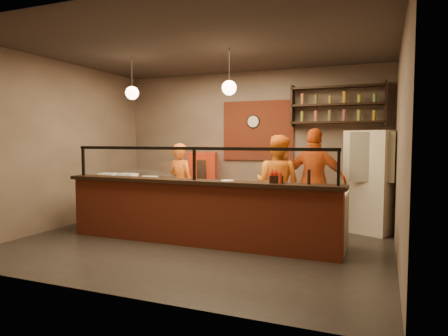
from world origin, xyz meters
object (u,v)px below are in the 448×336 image
at_px(wall_clock, 253,122).
at_px(pepper_mill, 309,177).
at_px(red_cooler, 203,184).
at_px(cook_mid, 277,184).
at_px(pizza_dough, 187,186).
at_px(cook_left, 181,185).
at_px(condiment_caddy, 276,179).
at_px(cook_right, 315,181).
at_px(fridge, 372,182).

bearing_deg(wall_clock, pepper_mill, -57.87).
bearing_deg(red_cooler, pepper_mill, -58.21).
xyz_separation_m(cook_mid, pizza_dough, (-1.35, -0.98, 0.01)).
height_order(cook_left, red_cooler, cook_left).
bearing_deg(condiment_caddy, cook_right, 78.55).
bearing_deg(pizza_dough, wall_clock, 79.32).
relative_size(fridge, pepper_mill, 8.78).
height_order(wall_clock, condiment_caddy, wall_clock).
relative_size(cook_right, condiment_caddy, 9.47).
height_order(wall_clock, cook_mid, wall_clock).
height_order(cook_left, condiment_caddy, cook_left).
xyz_separation_m(wall_clock, pizza_dough, (-0.44, -2.36, -1.19)).
relative_size(pizza_dough, condiment_caddy, 2.79).
xyz_separation_m(wall_clock, pepper_mill, (1.70, -2.71, -0.93)).
distance_m(cook_mid, pepper_mill, 1.58).
height_order(cook_left, pepper_mill, cook_left).
xyz_separation_m(cook_mid, pepper_mill, (0.80, -1.34, 0.27)).
distance_m(wall_clock, cook_left, 2.21).
bearing_deg(red_cooler, pizza_dough, -89.91).
bearing_deg(cook_left, wall_clock, -106.45).
xyz_separation_m(fridge, condiment_caddy, (-1.27, -2.05, 0.18)).
height_order(cook_left, cook_mid, cook_mid).
distance_m(cook_left, pepper_mill, 2.99).
bearing_deg(pepper_mill, red_cooler, 139.36).
xyz_separation_m(cook_left, fridge, (3.51, 0.81, 0.12)).
relative_size(wall_clock, pepper_mill, 1.41).
bearing_deg(fridge, cook_right, -128.95).
bearing_deg(fridge, wall_clock, -171.69).
bearing_deg(fridge, pizza_dough, -126.77).
distance_m(fridge, condiment_caddy, 2.42).
height_order(condiment_caddy, pepper_mill, pepper_mill).
distance_m(cook_right, pepper_mill, 1.56).
relative_size(cook_right, fridge, 1.02).
relative_size(wall_clock, fridge, 0.16).
xyz_separation_m(wall_clock, cook_right, (1.55, -1.18, -1.15)).
xyz_separation_m(cook_left, pizza_dough, (0.56, -0.86, 0.09)).
relative_size(fridge, condiment_caddy, 9.25).
xyz_separation_m(cook_right, fridge, (0.95, 0.49, -0.02)).
height_order(cook_mid, condiment_caddy, cook_mid).
relative_size(condiment_caddy, pepper_mill, 0.95).
xyz_separation_m(red_cooler, pepper_mill, (2.80, -2.40, 0.46)).
distance_m(wall_clock, cook_mid, 2.04).
bearing_deg(cook_mid, red_cooler, -15.86).
bearing_deg(condiment_caddy, fridge, 58.22).
distance_m(wall_clock, pizza_dough, 2.68).
bearing_deg(wall_clock, fridge, -15.36).
height_order(wall_clock, fridge, wall_clock).
distance_m(cook_mid, pizza_dough, 1.67).
height_order(fridge, red_cooler, fridge).
distance_m(cook_left, condiment_caddy, 2.58).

